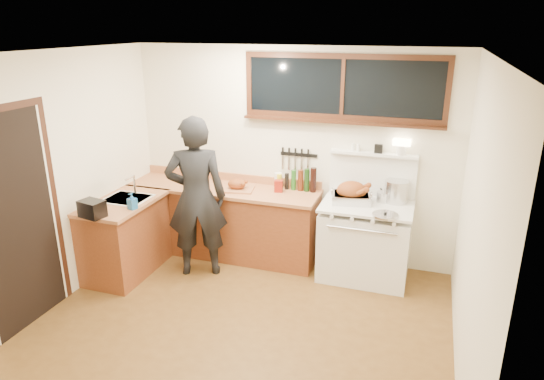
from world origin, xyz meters
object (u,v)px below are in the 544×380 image
(cutting_board, at_px, (237,186))
(roast_turkey, at_px, (352,194))
(vintage_stove, at_px, (365,239))
(man, at_px, (196,197))

(cutting_board, height_order, roast_turkey, roast_turkey)
(vintage_stove, height_order, cutting_board, vintage_stove)
(cutting_board, distance_m, roast_turkey, 1.40)
(vintage_stove, height_order, man, man)
(cutting_board, bearing_deg, man, -119.28)
(vintage_stove, relative_size, cutting_board, 3.56)
(vintage_stove, distance_m, cutting_board, 1.66)
(man, bearing_deg, cutting_board, 60.72)
(vintage_stove, xyz_separation_m, roast_turkey, (-0.19, 0.01, 0.53))
(cutting_board, bearing_deg, roast_turkey, 0.71)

